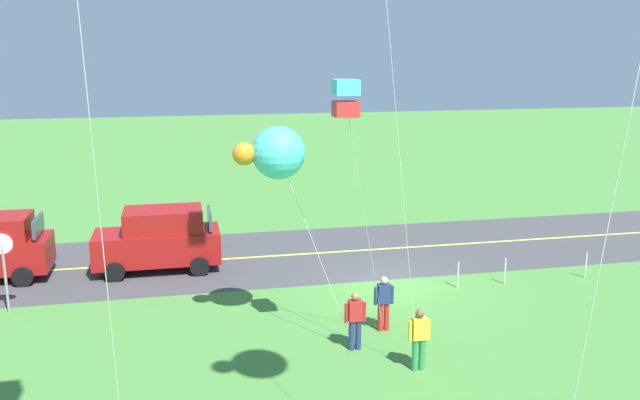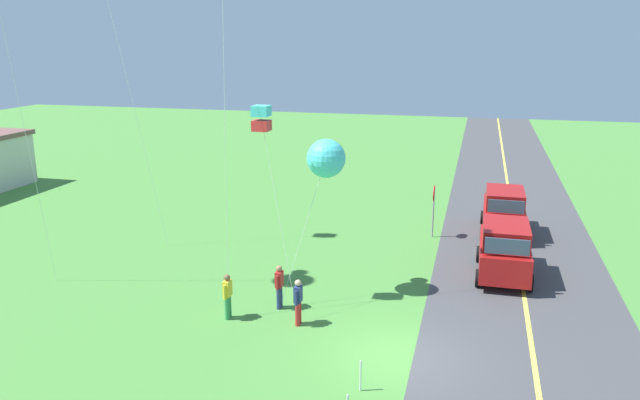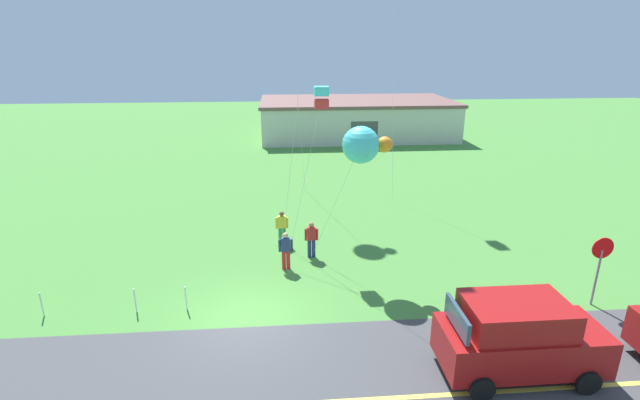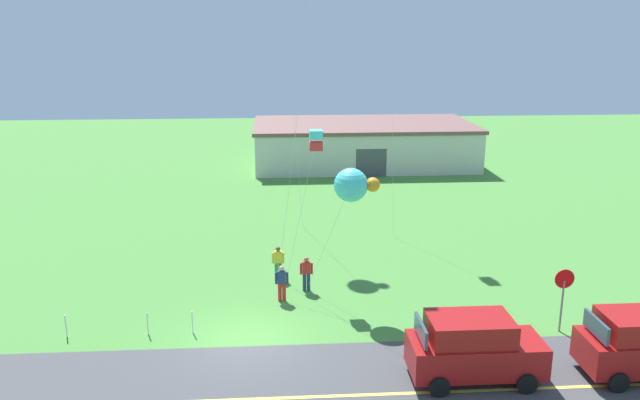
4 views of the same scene
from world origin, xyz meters
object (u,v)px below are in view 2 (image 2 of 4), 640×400
object	(u,v)px
car_parked_east_near	(504,211)
kite_blue_mid	(327,158)
person_adult_companion	(279,285)
stop_sign	(434,201)
kite_red_low	(261,119)
person_child_watcher	(228,295)
person_adult_near	(298,301)
car_suv_foreground	(504,249)

from	to	relation	value
car_parked_east_near	kite_blue_mid	world-z (taller)	kite_blue_mid
person_adult_companion	kite_blue_mid	size ratio (longest dim) A/B	0.27
stop_sign	kite_red_low	distance (m)	11.59
person_child_watcher	kite_blue_mid	world-z (taller)	kite_blue_mid
person_child_watcher	stop_sign	bearing A→B (deg)	-55.83
car_parked_east_near	person_adult_near	xyz separation A→B (m)	(-12.10, 6.87, -0.29)
person_adult_companion	kite_red_low	bearing A→B (deg)	-104.64
kite_red_low	car_suv_foreground	bearing A→B (deg)	-60.95
car_suv_foreground	kite_red_low	world-z (taller)	kite_red_low
car_parked_east_near	person_child_watcher	bearing A→B (deg)	142.71
stop_sign	kite_red_low	bearing A→B (deg)	149.87
car_suv_foreground	person_adult_near	bearing A→B (deg)	132.94
car_suv_foreground	person_child_watcher	bearing A→B (deg)	124.90
car_parked_east_near	stop_sign	distance (m)	3.65
person_adult_near	kite_blue_mid	xyz separation A→B (m)	(2.95, -0.23, 4.27)
car_suv_foreground	person_child_watcher	world-z (taller)	car_suv_foreground
person_adult_near	person_adult_companion	world-z (taller)	same
person_adult_near	person_adult_companion	bearing A→B (deg)	56.61
person_adult_companion	person_child_watcher	size ratio (longest dim) A/B	1.00
car_suv_foreground	person_adult_near	world-z (taller)	car_suv_foreground
car_parked_east_near	person_adult_near	distance (m)	13.92
car_suv_foreground	stop_sign	xyz separation A→B (m)	(4.41, 3.17, 0.65)
person_adult_near	kite_red_low	xyz separation A→B (m)	(1.58, 1.71, 5.79)
person_adult_near	stop_sign	bearing A→B (deg)	-4.65
kite_red_low	car_parked_east_near	bearing A→B (deg)	-39.18
car_parked_east_near	kite_red_low	distance (m)	14.65
car_suv_foreground	kite_blue_mid	bearing A→B (deg)	117.02
person_child_watcher	kite_blue_mid	xyz separation A→B (m)	(3.09, -2.69, 4.27)
person_adult_near	person_child_watcher	xyz separation A→B (m)	(-0.14, 2.46, 0.00)
car_parked_east_near	stop_sign	size ratio (longest dim) A/B	1.72
kite_blue_mid	car_parked_east_near	bearing A→B (deg)	-35.95
kite_blue_mid	kite_red_low	bearing A→B (deg)	125.32
person_adult_companion	kite_red_low	distance (m)	5.85
car_suv_foreground	kite_red_low	size ratio (longest dim) A/B	0.62
kite_red_low	kite_blue_mid	size ratio (longest dim) A/B	1.22
person_adult_companion	kite_blue_mid	xyz separation A→B (m)	(1.85, -1.25, 4.27)
person_adult_near	kite_blue_mid	size ratio (longest dim) A/B	0.27
stop_sign	person_adult_near	xyz separation A→B (m)	(-10.68, 3.57, -0.94)
car_parked_east_near	kite_red_low	size ratio (longest dim) A/B	0.62
kite_red_low	stop_sign	bearing A→B (deg)	-30.13
car_suv_foreground	stop_sign	bearing A→B (deg)	35.70
car_suv_foreground	car_parked_east_near	xyz separation A→B (m)	(5.83, -0.13, 0.00)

